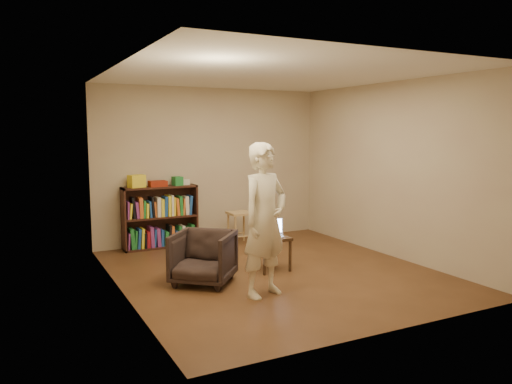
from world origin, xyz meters
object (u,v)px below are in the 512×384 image
armchair (203,258)px  laptop (272,232)px  bookshelf (160,221)px  side_table (270,242)px  person (265,220)px  stool (240,218)px

armchair → laptop: 1.11m
bookshelf → side_table: 2.20m
armchair → person: 1.03m
person → laptop: bearing=38.6°
armchair → person: (0.47, -0.73, 0.55)m
bookshelf → person: bearing=-82.1°
stool → laptop: 1.62m
bookshelf → armchair: bearing=-91.9°
bookshelf → laptop: bookshelf is taller
bookshelf → stool: size_ratio=2.24×
bookshelf → side_table: (0.96, -1.97, -0.06)m
armchair → person: bearing=-17.1°
side_table → bookshelf: bearing=116.0°
bookshelf → side_table: bookshelf is taller
side_table → stool: bearing=79.5°
stool → armchair: size_ratio=0.74×
bookshelf → stool: 1.31m
bookshelf → person: 2.93m
laptop → bookshelf: bearing=144.5°
stool → person: person is taller
armchair → side_table: (1.03, 0.17, 0.06)m
armchair → laptop: laptop is taller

